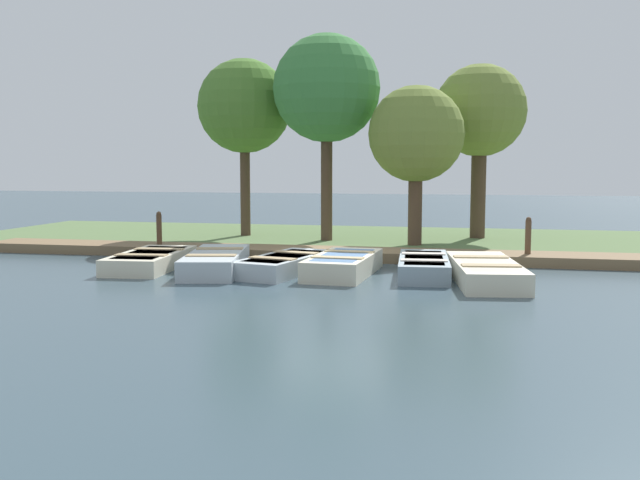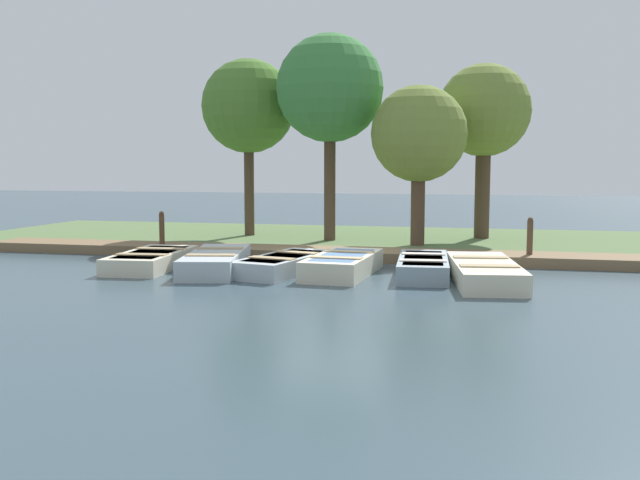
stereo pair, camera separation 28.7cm
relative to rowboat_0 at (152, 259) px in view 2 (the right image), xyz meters
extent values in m
plane|color=#384C56|center=(-1.16, 3.81, -0.19)|extent=(80.00, 80.00, 0.00)
cube|color=#567042|center=(-6.16, 3.81, -0.12)|extent=(8.00, 24.00, 0.14)
cube|color=brown|center=(-2.47, 3.81, -0.07)|extent=(1.32, 18.76, 0.24)
cube|color=beige|center=(0.00, 0.00, -0.01)|extent=(2.99, 1.45, 0.36)
cube|color=teal|center=(0.00, 0.00, 0.15)|extent=(2.44, 1.14, 0.03)
cube|color=tan|center=(0.55, 0.05, 0.18)|extent=(0.38, 1.13, 0.03)
cube|color=tan|center=(-0.55, -0.05, 0.18)|extent=(0.38, 1.13, 0.03)
cube|color=#B2BCC1|center=(0.13, 1.57, 0.02)|extent=(3.32, 1.71, 0.42)
cube|color=#6B7F51|center=(0.13, 1.57, 0.21)|extent=(2.72, 1.36, 0.03)
cube|color=tan|center=(0.72, 1.69, 0.24)|extent=(0.51, 1.05, 0.03)
cube|color=tan|center=(-0.46, 1.44, 0.24)|extent=(0.51, 1.05, 0.03)
cube|color=#B2BCC1|center=(0.01, 3.06, -0.01)|extent=(2.98, 1.68, 0.37)
cube|color=#4C709E|center=(0.01, 3.06, 0.16)|extent=(2.44, 1.33, 0.03)
cube|color=tan|center=(0.53, 2.95, 0.19)|extent=(0.49, 1.04, 0.03)
cube|color=tan|center=(-0.51, 3.18, 0.19)|extent=(0.49, 1.04, 0.03)
cube|color=beige|center=(-0.01, 4.32, 0.02)|extent=(2.82, 1.29, 0.41)
cube|color=#4C709E|center=(-0.01, 4.32, 0.21)|extent=(2.31, 1.02, 0.03)
cube|color=tan|center=(0.51, 4.29, 0.24)|extent=(0.33, 1.07, 0.03)
cube|color=tan|center=(-0.54, 4.35, 0.24)|extent=(0.33, 1.07, 0.03)
cube|color=#8C9EA8|center=(-0.25, 5.96, 0.00)|extent=(2.91, 1.22, 0.38)
cube|color=beige|center=(-0.25, 5.96, 0.17)|extent=(2.39, 0.96, 0.03)
cube|color=beige|center=(0.29, 6.00, 0.20)|extent=(0.36, 0.94, 0.03)
cube|color=beige|center=(-0.79, 5.91, 0.20)|extent=(0.36, 0.94, 0.03)
cube|color=beige|center=(0.30, 7.19, 0.01)|extent=(3.46, 1.63, 0.40)
cube|color=beige|center=(0.30, 7.19, 0.20)|extent=(2.83, 1.29, 0.03)
cube|color=tan|center=(0.93, 7.28, 0.22)|extent=(0.48, 1.11, 0.03)
cube|color=tan|center=(-0.32, 7.10, 0.22)|extent=(0.48, 1.11, 0.03)
cylinder|color=brown|center=(-2.43, -0.91, 0.32)|extent=(0.14, 0.14, 1.01)
sphere|color=brown|center=(-2.43, -0.91, 0.84)|extent=(0.12, 0.12, 0.12)
cylinder|color=brown|center=(-2.43, 8.18, 0.32)|extent=(0.14, 0.14, 1.01)
sphere|color=brown|center=(-2.43, 8.18, 0.84)|extent=(0.12, 0.12, 0.12)
cylinder|color=#4C3828|center=(-6.17, 0.17, 1.44)|extent=(0.30, 0.30, 3.25)
sphere|color=#4C7A2D|center=(-6.17, 0.17, 3.83)|extent=(2.80, 2.80, 2.80)
cylinder|color=#4C3828|center=(-5.31, 2.87, 1.60)|extent=(0.32, 0.32, 3.57)
sphere|color=#3D7F3D|center=(-5.31, 2.87, 4.21)|extent=(3.00, 3.00, 3.00)
cylinder|color=#4C3828|center=(-4.63, 5.41, 1.01)|extent=(0.37, 0.37, 2.39)
sphere|color=olive|center=(-4.63, 5.41, 2.90)|extent=(2.54, 2.54, 2.54)
cylinder|color=#4C3828|center=(-6.89, 7.06, 1.36)|extent=(0.43, 0.43, 3.11)
sphere|color=olive|center=(-6.89, 7.06, 3.65)|extent=(2.66, 2.66, 2.66)
camera|label=1|loc=(14.43, 6.94, 2.09)|focal=40.00mm
camera|label=2|loc=(14.36, 7.22, 2.09)|focal=40.00mm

